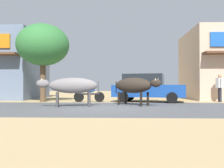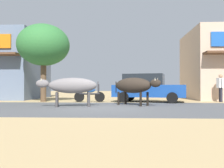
% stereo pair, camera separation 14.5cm
% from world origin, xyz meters
% --- Properties ---
extents(ground, '(80.00, 80.00, 0.00)m').
position_xyz_m(ground, '(0.00, 0.00, 0.00)').
color(ground, tan).
extents(asphalt_road, '(72.00, 6.77, 0.00)m').
position_xyz_m(asphalt_road, '(0.00, 0.00, 0.00)').
color(asphalt_road, '#535558').
rests_on(asphalt_road, ground).
extents(roadside_tree, '(3.10, 3.10, 4.63)m').
position_xyz_m(roadside_tree, '(-3.99, 4.02, 3.36)').
color(roadside_tree, brown).
rests_on(roadside_tree, ground).
extents(parked_hatchback_car, '(4.44, 2.64, 1.64)m').
position_xyz_m(parked_hatchback_car, '(2.20, 4.16, 0.84)').
color(parked_hatchback_car, '#1A4699').
rests_on(parked_hatchback_car, ground).
extents(parked_motorcycle, '(1.79, 0.28, 1.05)m').
position_xyz_m(parked_motorcycle, '(-1.18, 3.91, 0.46)').
color(parked_motorcycle, black).
rests_on(parked_motorcycle, ground).
extents(cow_near_brown, '(2.73, 1.09, 1.30)m').
position_xyz_m(cow_near_brown, '(-1.53, 0.49, 0.94)').
color(cow_near_brown, slate).
rests_on(cow_near_brown, ground).
extents(cow_far_dark, '(2.33, 2.13, 1.33)m').
position_xyz_m(cow_far_dark, '(1.28, 1.43, 0.95)').
color(cow_far_dark, '#2E251D').
rests_on(cow_far_dark, ground).
extents(pedestrian_by_shop, '(0.47, 0.61, 1.63)m').
position_xyz_m(pedestrian_by_shop, '(6.48, 4.33, 0.96)').
color(pedestrian_by_shop, '#262633').
rests_on(pedestrian_by_shop, ground).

